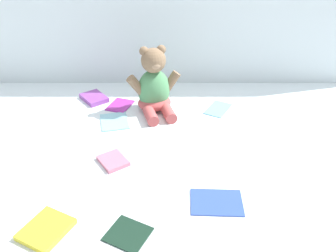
{
  "coord_description": "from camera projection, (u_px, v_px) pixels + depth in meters",
  "views": [
    {
      "loc": [
        -0.03,
        -1.0,
        0.66
      ],
      "look_at": [
        -0.02,
        -0.1,
        0.1
      ],
      "focal_mm": 36.92,
      "sensor_mm": 36.0,
      "label": 1
    }
  ],
  "objects": [
    {
      "name": "ground_plane",
      "position": [
        175.0,
        135.0,
        1.2
      ],
      "size": [
        3.2,
        3.2,
        0.0
      ],
      "primitive_type": "plane",
      "color": "silver"
    },
    {
      "name": "backdrop_drape",
      "position": [
        174.0,
        4.0,
        1.4
      ],
      "size": [
        1.85,
        0.03,
        0.68
      ],
      "primitive_type": "cube",
      "color": "silver",
      "rests_on": "ground_plane"
    },
    {
      "name": "teddy_bear",
      "position": [
        154.0,
        88.0,
        1.3
      ],
      "size": [
        0.21,
        0.21,
        0.25
      ],
      "rotation": [
        0.0,
        0.0,
        0.27
      ],
      "color": "#4C8C59",
      "rests_on": "ground_plane"
    },
    {
      "name": "book_case_0",
      "position": [
        114.0,
        121.0,
        1.27
      ],
      "size": [
        0.12,
        0.14,
        0.01
      ],
      "primitive_type": "cube",
      "rotation": [
        0.0,
        0.0,
        3.37
      ],
      "color": "#7FBBCD",
      "rests_on": "ground_plane"
    },
    {
      "name": "book_case_1",
      "position": [
        119.0,
        105.0,
        1.38
      ],
      "size": [
        0.11,
        0.13,
        0.01
      ],
      "primitive_type": "cube",
      "rotation": [
        0.0,
        0.0,
        2.8
      ],
      "color": "#962C8F",
      "rests_on": "ground_plane"
    },
    {
      "name": "book_case_2",
      "position": [
        216.0,
        202.0,
        0.92
      ],
      "size": [
        0.14,
        0.1,
        0.01
      ],
      "primitive_type": "cube",
      "rotation": [
        0.0,
        0.0,
        1.53
      ],
      "color": "#314DAA",
      "rests_on": "ground_plane"
    },
    {
      "name": "book_case_3",
      "position": [
        127.0,
        233.0,
        0.82
      ],
      "size": [
        0.13,
        0.12,
        0.01
      ],
      "primitive_type": "cube",
      "rotation": [
        0.0,
        0.0,
        1.1
      ],
      "color": "black",
      "rests_on": "ground_plane"
    },
    {
      "name": "book_case_4",
      "position": [
        113.0,
        161.0,
        1.06
      ],
      "size": [
        0.11,
        0.12,
        0.01
      ],
      "primitive_type": "cube",
      "rotation": [
        0.0,
        0.0,
        0.6
      ],
      "color": "#C16780",
      "rests_on": "ground_plane"
    },
    {
      "name": "book_case_5",
      "position": [
        46.0,
        230.0,
        0.83
      ],
      "size": [
        0.14,
        0.14,
        0.01
      ],
      "primitive_type": "cube",
      "rotation": [
        0.0,
        0.0,
        5.82
      ],
      "color": "yellow",
      "rests_on": "ground_plane"
    },
    {
      "name": "book_case_6",
      "position": [
        94.0,
        98.0,
        1.42
      ],
      "size": [
        0.13,
        0.14,
        0.02
      ],
      "primitive_type": "cube",
      "rotation": [
        0.0,
        0.0,
        0.65
      ],
      "color": "purple",
      "rests_on": "ground_plane"
    },
    {
      "name": "book_case_7",
      "position": [
        217.0,
        108.0,
        1.35
      ],
      "size": [
        0.12,
        0.14,
        0.01
      ],
      "primitive_type": "cube",
      "rotation": [
        0.0,
        0.0,
        5.77
      ],
      "color": "#70B7D0",
      "rests_on": "ground_plane"
    }
  ]
}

